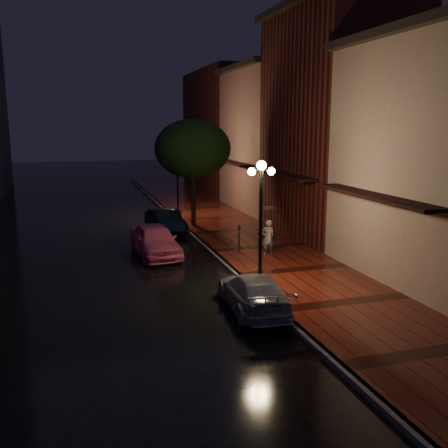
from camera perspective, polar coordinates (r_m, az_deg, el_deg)
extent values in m
plane|color=black|center=(22.19, -1.37, -3.43)|extent=(120.00, 120.00, 0.00)
cube|color=#4A150D|center=(22.86, 4.07, -2.82)|extent=(4.50, 60.00, 0.15)
cube|color=#595451|center=(22.18, -1.38, -3.24)|extent=(0.25, 60.00, 0.15)
cube|color=gray|center=(19.49, 24.11, 6.21)|extent=(5.00, 8.00, 8.50)
cube|color=#511914|center=(26.01, 12.61, 10.73)|extent=(5.00, 8.00, 11.00)
cube|color=#8C5951|center=(33.24, 5.68, 9.30)|extent=(5.00, 8.00, 9.00)
cube|color=#511914|center=(42.63, 0.46, 10.47)|extent=(5.00, 12.00, 10.00)
cylinder|color=black|center=(17.18, 4.21, -0.48)|extent=(0.12, 0.12, 4.00)
cylinder|color=black|center=(17.65, 4.12, -6.36)|extent=(0.36, 0.36, 0.30)
cube|color=black|center=(16.89, 4.31, 6.18)|extent=(0.70, 0.08, 0.08)
sphere|color=#FCDC97|center=(16.87, 4.31, 6.69)|extent=(0.32, 0.32, 0.32)
sphere|color=#FCDC97|center=(16.77, 3.18, 5.99)|extent=(0.26, 0.26, 0.26)
sphere|color=#FCDC97|center=(17.02, 5.41, 6.03)|extent=(0.26, 0.26, 0.26)
cylinder|color=black|center=(30.50, -5.32, 4.69)|extent=(0.12, 0.12, 4.00)
cylinder|color=black|center=(30.77, -5.26, 1.27)|extent=(0.36, 0.36, 0.30)
cube|color=black|center=(30.33, -5.39, 8.45)|extent=(0.70, 0.08, 0.08)
sphere|color=#FCDC97|center=(30.33, -5.40, 8.73)|extent=(0.32, 0.32, 0.32)
sphere|color=#FCDC97|center=(30.27, -6.05, 8.34)|extent=(0.26, 0.26, 0.26)
sphere|color=#FCDC97|center=(30.41, -4.74, 8.37)|extent=(0.26, 0.26, 0.26)
cylinder|color=black|center=(27.70, -3.54, 3.21)|extent=(0.28, 0.28, 3.20)
ellipsoid|color=black|center=(27.45, -3.61, 8.59)|extent=(4.16, 4.16, 3.20)
sphere|color=black|center=(28.24, -2.48, 7.46)|extent=(1.80, 1.80, 1.80)
sphere|color=black|center=(26.67, -4.50, 7.42)|extent=(1.80, 1.80, 1.80)
imported|color=#E15C87|center=(21.88, -7.89, -1.85)|extent=(2.00, 4.26, 1.41)
imported|color=black|center=(26.59, -6.71, 0.34)|extent=(1.79, 3.88, 1.23)
imported|color=#A7A6AE|center=(15.55, 3.38, -7.77)|extent=(1.88, 4.05, 1.15)
imported|color=silver|center=(21.21, 5.03, -1.60)|extent=(0.63, 0.47, 1.55)
imported|color=silver|center=(21.01, 5.07, 1.02)|extent=(0.90, 0.92, 0.83)
cylinder|color=black|center=(21.13, 5.04, -0.64)|extent=(0.02, 0.02, 1.24)
cube|color=black|center=(21.24, 5.73, -1.31)|extent=(0.12, 0.29, 0.31)
cylinder|color=black|center=(21.58, 1.74, -2.02)|extent=(0.06, 0.06, 1.05)
cube|color=black|center=(21.45, 1.75, -0.41)|extent=(0.13, 0.11, 0.21)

